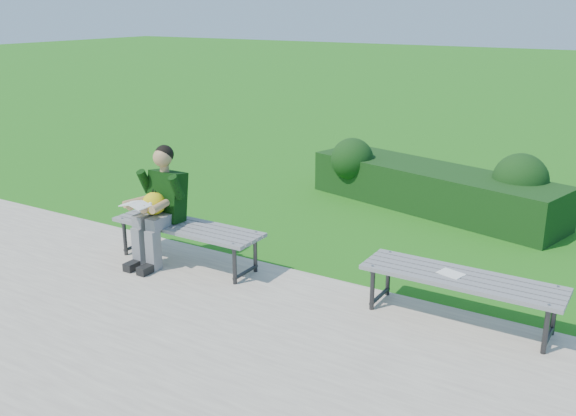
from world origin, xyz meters
name	(u,v)px	position (x,y,z in m)	size (l,w,h in m)	color
ground	(300,272)	(0.00, 0.00, 0.00)	(80.00, 80.00, 0.00)	#38761F
walkway	(199,340)	(0.00, -1.75, 0.01)	(30.00, 3.50, 0.02)	#B6B199
hedge	(436,184)	(0.50, 2.97, 0.37)	(3.84, 1.84, 0.94)	#173D0F
bench_left	(187,230)	(-1.19, -0.46, 0.42)	(1.80, 0.50, 0.46)	slate
bench_right	(461,282)	(1.83, -0.25, 0.42)	(1.80, 0.50, 0.46)	slate
seated_boy	(159,202)	(-1.49, -0.55, 0.71)	(0.56, 0.76, 1.31)	gray
paper_sheet	(451,274)	(1.73, -0.25, 0.47)	(0.25, 0.21, 0.01)	white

